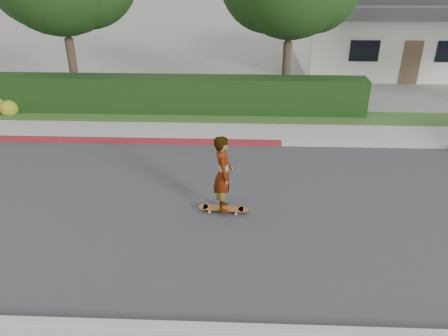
{
  "coord_description": "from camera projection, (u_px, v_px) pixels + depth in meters",
  "views": [
    {
      "loc": [
        -0.39,
        -9.57,
        5.93
      ],
      "look_at": [
        -0.79,
        0.29,
        1.0
      ],
      "focal_mm": 35.0,
      "sensor_mm": 36.0,
      "label": 1
    }
  ],
  "objects": [
    {
      "name": "curb_near",
      "position": [
        259.0,
        331.0,
        7.49
      ],
      "size": [
        60.0,
        0.2,
        0.15
      ],
      "primitive_type": "cube",
      "color": "#9E9E99",
      "rests_on": "ground"
    },
    {
      "name": "skateboard",
      "position": [
        223.0,
        208.0,
        10.98
      ],
      "size": [
        1.27,
        0.34,
        0.12
      ],
      "rotation": [
        0.0,
        0.0,
        -0.08
      ],
      "color": "#C58636",
      "rests_on": "ground"
    },
    {
      "name": "road",
      "position": [
        254.0,
        208.0,
        11.18
      ],
      "size": [
        60.0,
        8.0,
        0.01
      ],
      "primitive_type": "cube",
      "color": "#2D2D30",
      "rests_on": "ground"
    },
    {
      "name": "skateboarder",
      "position": [
        223.0,
        174.0,
        10.54
      ],
      "size": [
        0.53,
        0.75,
        1.94
      ],
      "primitive_type": "imported",
      "rotation": [
        0.0,
        0.0,
        1.66
      ],
      "color": "white",
      "rests_on": "skateboard"
    },
    {
      "name": "planting_strip",
      "position": [
        251.0,
        118.0,
        17.06
      ],
      "size": [
        60.0,
        1.6,
        0.1
      ],
      "primitive_type": "cube",
      "color": "#2D4C1E",
      "rests_on": "ground"
    },
    {
      "name": "hedge",
      "position": [
        176.0,
        95.0,
        17.4
      ],
      "size": [
        15.0,
        1.0,
        1.5
      ],
      "primitive_type": "cube",
      "color": "black",
      "rests_on": "ground"
    },
    {
      "name": "curb_red_section",
      "position": [
        106.0,
        140.0,
        15.0
      ],
      "size": [
        12.0,
        0.21,
        0.15
      ],
      "primitive_type": "cube",
      "color": "maroon",
      "rests_on": "ground"
    },
    {
      "name": "curb_far",
      "position": [
        252.0,
        143.0,
        14.82
      ],
      "size": [
        60.0,
        0.2,
        0.15
      ],
      "primitive_type": "cube",
      "color": "#9E9E99",
      "rests_on": "ground"
    },
    {
      "name": "house",
      "position": [
        393.0,
        27.0,
        24.25
      ],
      "size": [
        10.6,
        8.6,
        4.3
      ],
      "color": "beige",
      "rests_on": "ground"
    },
    {
      "name": "sidewalk_far",
      "position": [
        251.0,
        133.0,
        15.63
      ],
      "size": [
        60.0,
        1.6,
        0.12
      ],
      "primitive_type": "cube",
      "color": "gray",
      "rests_on": "ground"
    },
    {
      "name": "ground",
      "position": [
        254.0,
        208.0,
        11.19
      ],
      "size": [
        120.0,
        120.0,
        0.0
      ],
      "primitive_type": "plane",
      "color": "slate",
      "rests_on": "ground"
    },
    {
      "name": "flowering_shrub",
      "position": [
        0.0,
        107.0,
        17.42
      ],
      "size": [
        1.4,
        1.0,
        0.9
      ],
      "color": "#2D4C19",
      "rests_on": "ground"
    }
  ]
}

